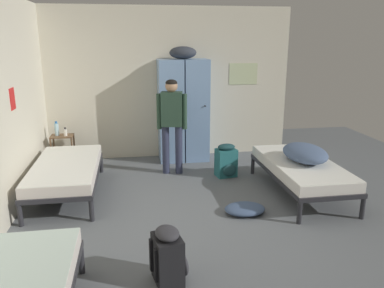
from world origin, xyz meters
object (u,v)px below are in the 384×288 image
object	(u,v)px
locker_bank	(183,108)
backpack_teal	(226,161)
bed_right	(301,168)
clothes_pile_denim	(245,209)
lotion_bottle	(65,132)
backpack_black	(169,256)
person_traveler	(172,118)
bedding_heap	(305,153)
bed_left_rear	(66,170)
water_bottle	(57,129)
shelf_unit	(63,148)

from	to	relation	value
locker_bank	backpack_teal	bearing A→B (deg)	-61.70
bed_right	clothes_pile_denim	distance (m)	1.17
lotion_bottle	backpack_black	xyz separation A→B (m)	(1.42, -3.60, -0.38)
lotion_bottle	clothes_pile_denim	bearing A→B (deg)	-42.15
backpack_teal	person_traveler	bearing A→B (deg)	160.43
bedding_heap	backpack_teal	xyz separation A→B (m)	(-0.94, 0.85, -0.35)
bed_left_rear	water_bottle	world-z (taller)	water_bottle
backpack_black	backpack_teal	bearing A→B (deg)	65.51
backpack_black	clothes_pile_denim	size ratio (longest dim) A/B	1.03
backpack_teal	clothes_pile_denim	world-z (taller)	backpack_teal
locker_bank	lotion_bottle	size ratio (longest dim) A/B	13.82
lotion_bottle	clothes_pile_denim	world-z (taller)	lotion_bottle
water_bottle	backpack_teal	bearing A→B (deg)	-19.05
bed_left_rear	clothes_pile_denim	distance (m)	2.59
lotion_bottle	bed_left_rear	bearing A→B (deg)	-82.09
locker_bank	bedding_heap	bearing A→B (deg)	-51.59
bed_left_rear	water_bottle	distance (m)	1.43
clothes_pile_denim	person_traveler	bearing A→B (deg)	113.86
bed_right	backpack_black	world-z (taller)	backpack_black
bed_right	lotion_bottle	world-z (taller)	lotion_bottle
bedding_heap	lotion_bottle	world-z (taller)	bedding_heap
person_traveler	water_bottle	xyz separation A→B (m)	(-1.94, 0.66, -0.27)
bed_right	backpack_black	size ratio (longest dim) A/B	3.45
bed_right	backpack_teal	xyz separation A→B (m)	(-0.89, 0.87, -0.12)
lotion_bottle	shelf_unit	bearing A→B (deg)	150.26
bed_right	backpack_teal	size ratio (longest dim) A/B	3.45
water_bottle	clothes_pile_denim	size ratio (longest dim) A/B	0.47
locker_bank	backpack_black	bearing A→B (deg)	-100.07
water_bottle	shelf_unit	bearing A→B (deg)	-14.04
water_bottle	clothes_pile_denim	distance (m)	3.64
person_traveler	clothes_pile_denim	size ratio (longest dim) A/B	2.95
bedding_heap	person_traveler	distance (m)	2.16
shelf_unit	lotion_bottle	world-z (taller)	lotion_bottle
locker_bank	bed_left_rear	xyz separation A→B (m)	(-1.90, -1.43, -0.59)
lotion_bottle	backpack_teal	xyz separation A→B (m)	(2.65, -0.91, -0.38)
bedding_heap	lotion_bottle	distance (m)	4.00
person_traveler	bed_left_rear	bearing A→B (deg)	-156.76
bedding_heap	bed_right	bearing A→B (deg)	-163.96
shelf_unit	water_bottle	bearing A→B (deg)	165.96
backpack_black	clothes_pile_denim	bearing A→B (deg)	48.94
backpack_black	bedding_heap	bearing A→B (deg)	40.28
person_traveler	backpack_teal	size ratio (longest dim) A/B	2.86
bedding_heap	backpack_teal	bearing A→B (deg)	137.83
bed_left_rear	bed_right	world-z (taller)	same
person_traveler	backpack_teal	xyz separation A→B (m)	(0.85, -0.30, -0.69)
bed_left_rear	clothes_pile_denim	size ratio (longest dim) A/B	3.57
bedding_heap	person_traveler	xyz separation A→B (m)	(-1.80, 1.16, 0.34)
water_bottle	clothes_pile_denim	world-z (taller)	water_bottle
backpack_teal	backpack_black	size ratio (longest dim) A/B	1.00
shelf_unit	bed_right	xyz separation A→B (m)	(3.61, -1.81, 0.04)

